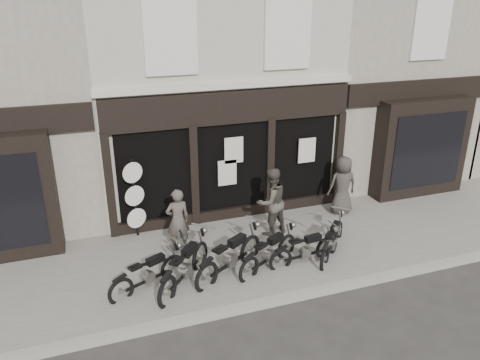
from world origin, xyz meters
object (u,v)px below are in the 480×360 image
object	(u,v)px
motorcycle_0	(148,276)
motorcycle_4	(305,252)
motorcycle_2	(230,259)
man_right	(342,185)
motorcycle_3	(269,255)
motorcycle_5	(332,242)
motorcycle_1	(185,269)
man_left	(178,220)
man_centre	(271,202)
advert_sign_post	(135,202)

from	to	relation	value
motorcycle_0	motorcycle_4	bearing A→B (deg)	-28.20
motorcycle_2	man_right	distance (m)	4.68
motorcycle_3	motorcycle_5	size ratio (longest dim) A/B	1.17
motorcycle_2	motorcycle_4	size ratio (longest dim) A/B	1.06
motorcycle_1	motorcycle_3	world-z (taller)	motorcycle_1
motorcycle_1	man_left	xyz separation A→B (m)	(0.19, 1.53, 0.52)
man_centre	man_right	size ratio (longest dim) A/B	1.07
motorcycle_0	man_centre	size ratio (longest dim) A/B	0.98
motorcycle_0	advert_sign_post	world-z (taller)	advert_sign_post
advert_sign_post	man_right	bearing A→B (deg)	-26.62
motorcycle_1	motorcycle_4	world-z (taller)	motorcycle_1
motorcycle_0	motorcycle_2	world-z (taller)	motorcycle_2
motorcycle_0	motorcycle_1	world-z (taller)	motorcycle_1
motorcycle_3	man_left	size ratio (longest dim) A/B	1.16
motorcycle_1	man_centre	xyz separation A→B (m)	(2.78, 1.55, 0.63)
motorcycle_1	man_centre	bearing A→B (deg)	-19.92
motorcycle_4	advert_sign_post	world-z (taller)	advert_sign_post
man_right	advert_sign_post	distance (m)	6.07
motorcycle_0	motorcycle_2	xyz separation A→B (m)	(1.95, -0.03, 0.07)
motorcycle_4	motorcycle_5	bearing A→B (deg)	3.56
motorcycle_0	man_left	bearing A→B (deg)	29.29
motorcycle_0	motorcycle_5	size ratio (longest dim) A/B	1.13
man_centre	advert_sign_post	world-z (taller)	advert_sign_post
motorcycle_4	motorcycle_5	xyz separation A→B (m)	(0.86, 0.16, 0.02)
man_centre	motorcycle_4	bearing A→B (deg)	82.94
man_left	advert_sign_post	distance (m)	1.44
motorcycle_4	man_right	xyz separation A→B (m)	(2.30, 2.16, 0.64)
motorcycle_5	man_centre	world-z (taller)	man_centre
motorcycle_2	motorcycle_4	bearing A→B (deg)	-37.12
motorcycle_3	man_centre	xyz separation A→B (m)	(0.68, 1.54, 0.67)
motorcycle_4	motorcycle_2	bearing A→B (deg)	167.88
motorcycle_1	motorcycle_2	distance (m)	1.12
motorcycle_0	motorcycle_2	distance (m)	1.95
man_left	motorcycle_0	bearing A→B (deg)	52.01
motorcycle_1	man_right	size ratio (longest dim) A/B	1.07
motorcycle_1	motorcycle_5	xyz separation A→B (m)	(3.87, 0.07, -0.05)
motorcycle_2	motorcycle_4	world-z (taller)	motorcycle_2
motorcycle_5	man_centre	size ratio (longest dim) A/B	0.87
motorcycle_1	man_centre	size ratio (longest dim) A/B	1.00
motorcycle_0	motorcycle_2	bearing A→B (deg)	-26.05
motorcycle_4	advert_sign_post	size ratio (longest dim) A/B	0.85
man_right	motorcycle_4	bearing A→B (deg)	47.32
motorcycle_0	motorcycle_1	xyz separation A→B (m)	(0.83, -0.10, 0.06)
motorcycle_1	motorcycle_3	size ratio (longest dim) A/B	0.99
motorcycle_3	man_left	distance (m)	2.50
motorcycle_5	advert_sign_post	bearing A→B (deg)	104.73
motorcycle_5	man_left	xyz separation A→B (m)	(-3.69, 1.46, 0.57)
man_centre	advert_sign_post	size ratio (longest dim) A/B	0.82
motorcycle_1	man_centre	world-z (taller)	man_centre
motorcycle_2	motorcycle_3	distance (m)	0.98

